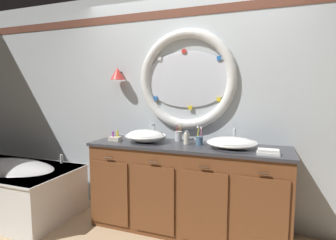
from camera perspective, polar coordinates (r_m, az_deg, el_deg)
back_wall_assembly at (r=3.03m, az=4.31°, el=3.65°), size 6.40×0.26×2.60m
vanity_counter at (r=2.88m, az=3.99°, el=-14.24°), size 2.05×0.60×0.92m
bathtub at (r=3.77m, az=-30.45°, el=-12.01°), size 1.56×0.90×0.67m
sink_basin_left at (r=2.88m, az=-4.83°, el=-3.42°), size 0.44×0.44×0.14m
sink_basin_right at (r=2.63m, az=13.50°, el=-4.76°), size 0.48×0.48×0.11m
faucet_set_left at (r=3.08m, az=-3.07°, el=-2.73°), size 0.22×0.14×0.18m
faucet_set_right at (r=2.85m, az=14.03°, el=-3.72°), size 0.24×0.13×0.17m
toothbrush_holder_left at (r=2.95m, az=2.26°, el=-3.35°), size 0.09×0.09×0.20m
toothbrush_holder_right at (r=2.74m, az=6.74°, el=-4.27°), size 0.08×0.08×0.20m
soap_dispenser at (r=2.77m, az=3.99°, el=-3.90°), size 0.06×0.07×0.15m
folded_hand_towel at (r=2.48m, az=20.70°, el=-6.46°), size 0.19×0.11×0.05m
toiletry_basket at (r=3.01m, az=-11.21°, el=-3.83°), size 0.13×0.10×0.12m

